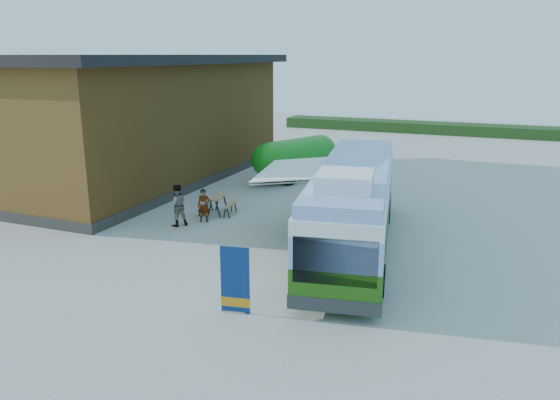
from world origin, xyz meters
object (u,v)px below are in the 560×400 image
at_px(bus, 354,203).
at_px(person_b, 177,205).
at_px(picnic_table, 218,201).
at_px(banner, 235,286).
at_px(slurry_tanker, 296,156).
at_px(person_a, 204,206).

height_order(bus, person_b, bus).
height_order(picnic_table, person_b, person_b).
bearing_deg(picnic_table, banner, -68.10).
bearing_deg(picnic_table, slurry_tanker, 74.84).
height_order(bus, person_a, bus).
bearing_deg(picnic_table, person_b, -118.31).
relative_size(picnic_table, person_a, 1.12).
bearing_deg(person_b, bus, 131.86).
xyz_separation_m(picnic_table, person_b, (-0.79, -2.33, 0.30)).
bearing_deg(person_a, picnic_table, 67.88).
bearing_deg(slurry_tanker, picnic_table, -72.28).
distance_m(person_a, person_b, 1.28).
bearing_deg(bus, person_b, 169.97).
distance_m(picnic_table, slurry_tanker, 8.55).
bearing_deg(person_b, picnic_table, -156.87).
xyz_separation_m(banner, slurry_tanker, (-4.71, 17.52, 0.62)).
bearing_deg(person_a, slurry_tanker, 62.18).
bearing_deg(banner, picnic_table, 111.46).
xyz_separation_m(bus, person_a, (-7.32, 0.97, -1.12)).
bearing_deg(bus, banner, -115.08).
bearing_deg(banner, slurry_tanker, 95.03).
relative_size(banner, picnic_table, 1.20).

